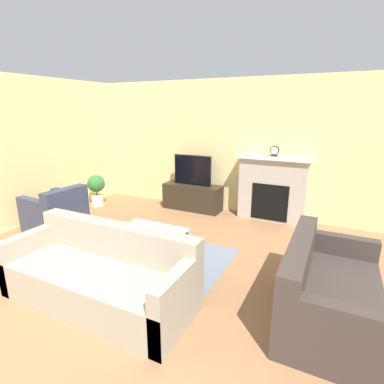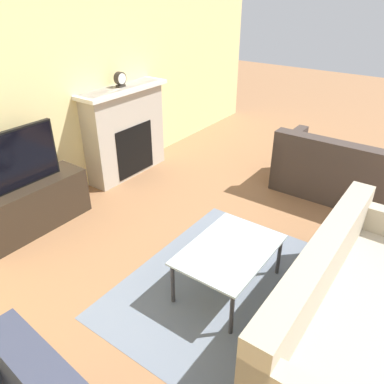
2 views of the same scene
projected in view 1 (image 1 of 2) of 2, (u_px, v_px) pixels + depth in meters
name	position (u px, v px, depth m)	size (l,w,h in m)	color
wall_back	(225.00, 147.00, 6.20)	(8.98, 0.06, 2.70)	beige
wall_left	(13.00, 153.00, 5.29)	(0.06, 8.06, 2.70)	beige
area_rug	(147.00, 261.00, 4.29)	(2.16, 1.86, 0.00)	slate
fireplace	(272.00, 187.00, 5.76)	(1.37, 0.38, 1.25)	#B2A899
tv_stand	(193.00, 197.00, 6.46)	(1.26, 0.43, 0.55)	#2D2319
tv	(192.00, 170.00, 6.30)	(0.83, 0.06, 0.63)	black
couch_sectional	(101.00, 276.00, 3.37)	(2.20, 0.87, 0.82)	#9E937F
couch_loveseat	(326.00, 293.00, 3.05)	(0.89, 1.60, 0.82)	#3D332D
armchair_by_window	(57.00, 215.00, 5.28)	(0.94, 0.86, 0.82)	#33384C
coffee_table	(150.00, 234.00, 4.26)	(0.96, 0.66, 0.44)	#333338
potted_plant	(96.00, 187.00, 6.68)	(0.38, 0.38, 0.70)	beige
mantel_clock	(275.00, 151.00, 5.58)	(0.16, 0.07, 0.19)	#28231E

